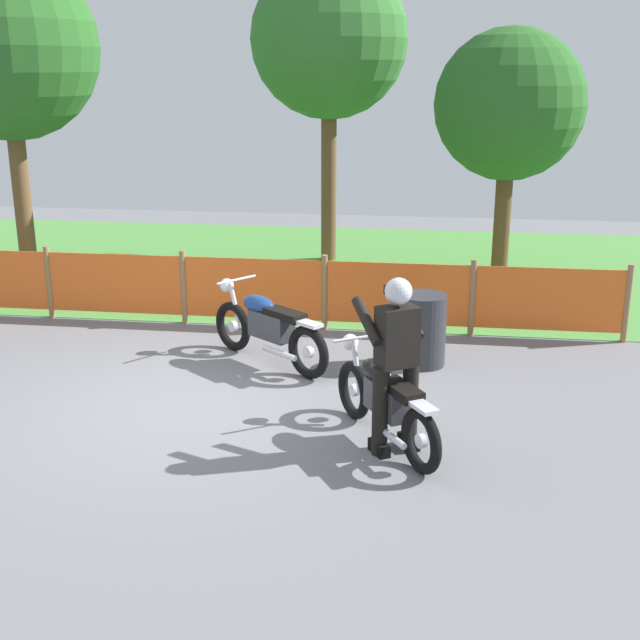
{
  "coord_description": "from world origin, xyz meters",
  "views": [
    {
      "loc": [
        2.46,
        -8.03,
        3.49
      ],
      "look_at": [
        1.28,
        0.32,
        0.9
      ],
      "focal_mm": 46.48,
      "sensor_mm": 36.0,
      "label": 1
    }
  ],
  "objects_px": {
    "motorcycle_lead": "(384,400)",
    "motorcycle_trailing": "(268,327)",
    "rider_lead": "(396,359)",
    "oil_drum": "(422,330)"
  },
  "relations": [
    {
      "from": "motorcycle_lead",
      "to": "oil_drum",
      "type": "relative_size",
      "value": 1.91
    },
    {
      "from": "motorcycle_trailing",
      "to": "oil_drum",
      "type": "distance_m",
      "value": 1.87
    },
    {
      "from": "motorcycle_lead",
      "to": "motorcycle_trailing",
      "type": "bearing_deg",
      "value": 4.72
    },
    {
      "from": "oil_drum",
      "to": "rider_lead",
      "type": "bearing_deg",
      "value": -94.76
    },
    {
      "from": "motorcycle_lead",
      "to": "motorcycle_trailing",
      "type": "xyz_separation_m",
      "value": [
        -1.55,
        2.04,
        0.02
      ]
    },
    {
      "from": "motorcycle_lead",
      "to": "rider_lead",
      "type": "height_order",
      "value": "rider_lead"
    },
    {
      "from": "oil_drum",
      "to": "motorcycle_lead",
      "type": "bearing_deg",
      "value": -97.64
    },
    {
      "from": "motorcycle_lead",
      "to": "oil_drum",
      "type": "bearing_deg",
      "value": -40.21
    },
    {
      "from": "motorcycle_trailing",
      "to": "rider_lead",
      "type": "height_order",
      "value": "rider_lead"
    },
    {
      "from": "motorcycle_lead",
      "to": "motorcycle_trailing",
      "type": "relative_size",
      "value": 1.0
    }
  ]
}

